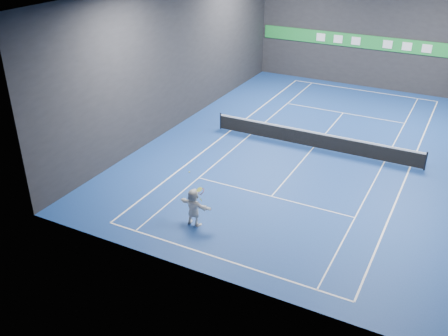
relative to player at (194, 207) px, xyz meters
The scene contains 18 objects.
ground 10.49m from the player, 78.34° to the left, with size 26.00×26.00×0.00m, color navy.
wall_back 23.61m from the player, 84.81° to the left, with size 18.00×0.10×9.00m, color black.
wall_front 5.02m from the player, 52.62° to the right, with size 18.00×0.10×9.00m, color black.
wall_left 12.86m from the player, 123.94° to the left, with size 0.10×26.00×9.00m, color black.
baseline_near 2.82m from the player, 38.08° to the right, with size 10.98×0.08×0.01m, color white.
baseline_far 22.24m from the player, 84.55° to the left, with size 10.98×0.08×0.01m, color white.
sideline_doubles_left 10.81m from the player, 108.26° to the left, with size 0.08×23.78×0.01m, color white.
sideline_doubles_right 12.78m from the player, 53.40° to the left, with size 0.08×23.78×0.01m, color white.
sideline_singles_left 10.47m from the player, 101.05° to the left, with size 0.06×23.78×0.01m, color white.
sideline_singles_right 12.01m from the player, 58.70° to the left, with size 0.06×23.78×0.01m, color white.
service_line_near 4.47m from the player, 61.16° to the left, with size 8.23×0.06×0.01m, color white.
service_line_far 16.79m from the player, 82.76° to the left, with size 8.23×0.06×0.01m, color white.
center_service_line 10.49m from the player, 78.34° to the left, with size 0.06×12.80×0.01m, color white.
player is the anchor object (origin of this frame).
tennis_ball 1.70m from the player, behind, with size 0.06×0.06×0.06m, color #F7FB29.
tennis_net 10.46m from the player, 78.34° to the left, with size 12.50×0.10×1.07m.
sponsor_banner 23.41m from the player, 84.79° to the left, with size 17.64×0.11×1.00m.
tennis_racket 0.90m from the player, ahead, with size 0.46×0.31×0.70m.
Camera 1 is at (7.67, -26.09, 12.39)m, focal length 40.00 mm.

